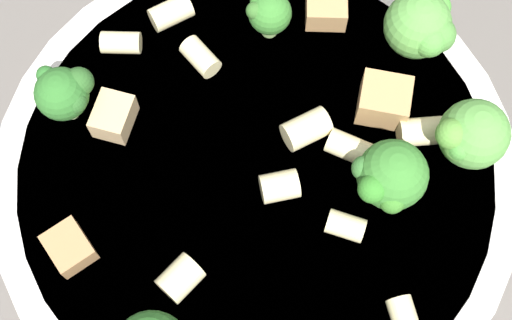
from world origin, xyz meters
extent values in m
plane|color=#5B5651|center=(0.00, 0.00, 0.00)|extent=(2.00, 2.00, 0.00)
cylinder|color=silver|center=(0.00, 0.00, 0.01)|extent=(0.30, 0.30, 0.03)
cylinder|color=silver|center=(0.00, 0.00, 0.03)|extent=(0.27, 0.27, 0.01)
torus|color=silver|center=(0.00, 0.00, 0.03)|extent=(0.29, 0.29, 0.00)
cylinder|color=#84AD60|center=(-0.07, 0.00, 0.03)|extent=(0.01, 0.01, 0.01)
sphere|color=#387A2D|center=(-0.07, 0.00, 0.05)|extent=(0.04, 0.04, 0.04)
sphere|color=#387928|center=(-0.07, 0.01, 0.05)|extent=(0.01, 0.01, 0.01)
sphere|color=#337E28|center=(-0.06, 0.01, 0.06)|extent=(0.02, 0.02, 0.02)
sphere|color=#356E2F|center=(-0.06, 0.00, 0.05)|extent=(0.01, 0.01, 0.01)
cylinder|color=#84AD60|center=(-0.08, -0.09, 0.04)|extent=(0.01, 0.01, 0.01)
sphere|color=#569942|center=(-0.08, -0.09, 0.05)|extent=(0.04, 0.04, 0.04)
sphere|color=#4C883B|center=(-0.09, -0.09, 0.06)|extent=(0.02, 0.02, 0.02)
sphere|color=green|center=(-0.09, -0.10, 0.06)|extent=(0.02, 0.02, 0.02)
sphere|color=#50963E|center=(-0.08, -0.08, 0.06)|extent=(0.02, 0.02, 0.02)
cylinder|color=#84AD60|center=(-0.11, -0.03, 0.04)|extent=(0.01, 0.01, 0.02)
sphere|color=#569942|center=(-0.11, -0.03, 0.06)|extent=(0.04, 0.04, 0.04)
sphere|color=#55953B|center=(-0.11, -0.02, 0.06)|extent=(0.02, 0.02, 0.02)
sphere|color=#569438|center=(-0.10, -0.02, 0.06)|extent=(0.02, 0.02, 0.02)
sphere|color=#4B943A|center=(-0.10, -0.02, 0.06)|extent=(0.01, 0.01, 0.01)
cylinder|color=#84AD60|center=(0.01, -0.09, 0.03)|extent=(0.01, 0.01, 0.01)
sphere|color=#387A2D|center=(0.01, -0.09, 0.05)|extent=(0.03, 0.03, 0.03)
sphere|color=#377C2C|center=(0.01, -0.09, 0.05)|extent=(0.01, 0.01, 0.01)
sphere|color=#376B2A|center=(0.02, -0.08, 0.05)|extent=(0.01, 0.01, 0.01)
cylinder|color=#9EC175|center=(0.11, -0.01, 0.04)|extent=(0.01, 0.01, 0.02)
sphere|color=#2D6B28|center=(0.11, -0.01, 0.05)|extent=(0.03, 0.03, 0.03)
sphere|color=#2A6627|center=(0.12, -0.02, 0.06)|extent=(0.01, 0.01, 0.01)
sphere|color=#2C6027|center=(0.10, -0.01, 0.05)|extent=(0.01, 0.01, 0.01)
sphere|color=#2B5B25|center=(0.10, -0.02, 0.06)|extent=(0.02, 0.02, 0.02)
cylinder|color=beige|center=(-0.05, -0.02, 0.04)|extent=(0.03, 0.02, 0.01)
cylinder|color=beige|center=(-0.09, -0.04, 0.04)|extent=(0.03, 0.02, 0.02)
cylinder|color=beige|center=(0.09, -0.06, 0.03)|extent=(0.02, 0.02, 0.01)
cylinder|color=beige|center=(-0.02, 0.01, 0.04)|extent=(0.03, 0.02, 0.02)
cylinder|color=beige|center=(0.04, -0.06, 0.04)|extent=(0.03, 0.03, 0.01)
cylinder|color=beige|center=(-0.05, 0.03, 0.03)|extent=(0.02, 0.02, 0.01)
cylinder|color=beige|center=(-0.02, -0.02, 0.04)|extent=(0.03, 0.03, 0.02)
cylinder|color=beige|center=(0.07, -0.09, 0.04)|extent=(0.03, 0.03, 0.01)
cylinder|color=beige|center=(0.03, 0.07, 0.04)|extent=(0.03, 0.03, 0.02)
cube|color=#A87A4C|center=(0.09, 0.07, 0.04)|extent=(0.03, 0.03, 0.01)
cube|color=tan|center=(0.08, -0.01, 0.04)|extent=(0.02, 0.03, 0.02)
cube|color=tan|center=(-0.02, -0.11, 0.04)|extent=(0.03, 0.03, 0.02)
cube|color=tan|center=(-0.06, -0.05, 0.04)|extent=(0.03, 0.03, 0.02)
camera|label=1|loc=(-0.03, 0.14, 0.40)|focal=50.00mm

